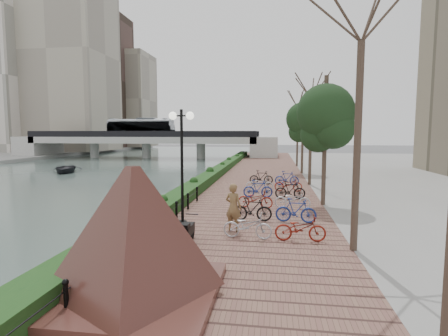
% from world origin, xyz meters
% --- Properties ---
extents(ground, '(220.00, 220.00, 0.00)m').
position_xyz_m(ground, '(0.00, 0.00, 0.00)').
color(ground, '#59595B').
rests_on(ground, ground).
extents(river_water, '(30.00, 130.00, 0.02)m').
position_xyz_m(river_water, '(-15.00, 25.00, 0.01)').
color(river_water, '#4A5D56').
rests_on(river_water, ground).
extents(promenade, '(8.00, 75.00, 0.50)m').
position_xyz_m(promenade, '(4.00, 17.50, 0.25)').
color(promenade, brown).
rests_on(promenade, ground).
extents(hedge, '(1.10, 56.00, 0.60)m').
position_xyz_m(hedge, '(0.60, 20.00, 0.80)').
color(hedge, '#163C17').
rests_on(hedge, promenade).
extents(chain_fence, '(0.10, 14.10, 0.70)m').
position_xyz_m(chain_fence, '(1.40, 2.00, 0.85)').
color(chain_fence, black).
rests_on(chain_fence, promenade).
extents(granite_monument, '(4.88, 4.88, 2.96)m').
position_xyz_m(granite_monument, '(2.45, -1.99, 2.00)').
color(granite_monument, '#462A1E').
rests_on(granite_monument, promenade).
extents(lamppost, '(1.02, 0.32, 4.60)m').
position_xyz_m(lamppost, '(1.83, 4.37, 3.84)').
color(lamppost, black).
rests_on(lamppost, promenade).
extents(motorcycle, '(0.46, 1.44, 0.90)m').
position_xyz_m(motorcycle, '(2.68, 1.86, 0.95)').
color(motorcycle, black).
rests_on(motorcycle, promenade).
extents(pedestrian, '(0.77, 0.65, 1.80)m').
position_xyz_m(pedestrian, '(4.00, 3.61, 1.40)').
color(pedestrian, brown).
rests_on(pedestrian, promenade).
extents(bicycle_parking, '(2.40, 14.69, 1.00)m').
position_xyz_m(bicycle_parking, '(5.50, 8.96, 0.97)').
color(bicycle_parking, '#BDBCC2').
rests_on(bicycle_parking, promenade).
extents(street_trees, '(3.20, 37.12, 6.80)m').
position_xyz_m(street_trees, '(8.00, 12.68, 3.69)').
color(street_trees, '#3B3123').
rests_on(street_trees, promenade).
extents(bridge, '(36.00, 10.77, 6.50)m').
position_xyz_m(bridge, '(-15.17, 45.00, 3.37)').
color(bridge, '#ABAAA5').
rests_on(bridge, ground).
extents(boat, '(4.35, 4.99, 0.86)m').
position_xyz_m(boat, '(-16.01, 24.23, 0.45)').
color(boat, black).
rests_on(boat, river_water).
extents(far_buildings, '(35.00, 38.00, 38.00)m').
position_xyz_m(far_buildings, '(-41.66, 65.91, 16.12)').
color(far_buildings, '#A39B88').
rests_on(far_buildings, far_bank).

